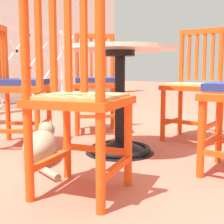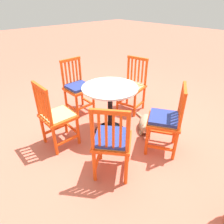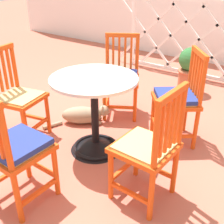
# 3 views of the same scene
# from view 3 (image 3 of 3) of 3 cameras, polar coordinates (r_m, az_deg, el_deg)

# --- Properties ---
(ground_plane) EXTENTS (24.00, 24.00, 0.00)m
(ground_plane) POSITION_cam_3_polar(r_m,az_deg,el_deg) (2.76, -4.85, -7.42)
(ground_plane) COLOR #BC604C
(cafe_table) EXTENTS (0.76, 0.76, 0.73)m
(cafe_table) POSITION_cam_3_polar(r_m,az_deg,el_deg) (2.61, -3.40, -2.25)
(cafe_table) COLOR black
(cafe_table) RESTS_ON ground_plane
(orange_chair_by_planter) EXTENTS (0.56, 0.56, 0.91)m
(orange_chair_by_planter) POSITION_cam_3_polar(r_m,az_deg,el_deg) (2.75, 13.08, 2.50)
(orange_chair_by_planter) COLOR #E04C14
(orange_chair_by_planter) RESTS_ON ground_plane
(orange_chair_tucked_in) EXTENTS (0.55, 0.55, 0.91)m
(orange_chair_tucked_in) POSITION_cam_3_polar(r_m,az_deg,el_deg) (3.22, 1.82, 6.89)
(orange_chair_tucked_in) COLOR #E04C14
(orange_chair_tucked_in) RESTS_ON ground_plane
(orange_chair_near_fence) EXTENTS (0.48, 0.48, 0.91)m
(orange_chair_near_fence) POSITION_cam_3_polar(r_m,az_deg,el_deg) (2.90, -18.40, 2.75)
(orange_chair_near_fence) COLOR #E04C14
(orange_chair_near_fence) RESTS_ON ground_plane
(orange_chair_at_corner) EXTENTS (0.40, 0.40, 0.91)m
(orange_chair_at_corner) POSITION_cam_3_polar(r_m,az_deg,el_deg) (2.08, -18.92, -7.12)
(orange_chair_at_corner) COLOR #E04C14
(orange_chair_at_corner) RESTS_ON ground_plane
(orange_chair_facing_out) EXTENTS (0.41, 0.41, 0.91)m
(orange_chair_facing_out) POSITION_cam_3_polar(r_m,az_deg,el_deg) (2.01, 7.28, -7.38)
(orange_chair_facing_out) COLOR #E04C14
(orange_chair_facing_out) RESTS_ON ground_plane
(tabby_cat) EXTENTS (0.52, 0.58, 0.23)m
(tabby_cat) POSITION_cam_3_polar(r_m,az_deg,el_deg) (3.16, -5.45, -0.62)
(tabby_cat) COLOR #9E896B
(tabby_cat) RESTS_ON ground_plane
(terracotta_planter) EXTENTS (0.32, 0.32, 0.62)m
(terracotta_planter) POSITION_cam_3_polar(r_m,az_deg,el_deg) (4.02, 15.34, 8.35)
(terracotta_planter) COLOR #B25B3D
(terracotta_planter) RESTS_ON ground_plane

